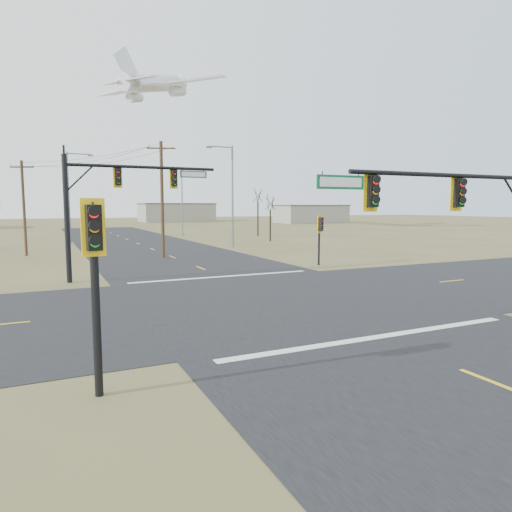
{
  "coord_description": "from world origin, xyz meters",
  "views": [
    {
      "loc": [
        -10.4,
        -19.69,
        4.58
      ],
      "look_at": [
        -0.69,
        1.0,
        2.05
      ],
      "focal_mm": 32.0,
      "sensor_mm": 36.0,
      "label": 1
    }
  ],
  "objects_px": {
    "utility_pole_far": "(24,206)",
    "bare_tree_c": "(270,202)",
    "mast_arm_near": "(458,205)",
    "pedestal_signal_sw": "(94,255)",
    "streetlight_c": "(71,193)",
    "mast_arm_far": "(116,192)",
    "streetlight_a": "(230,191)",
    "bare_tree_d": "(258,195)",
    "pedestal_signal_ne": "(320,228)",
    "utility_pole_near": "(162,198)",
    "streetlight_b": "(181,197)"
  },
  "relations": [
    {
      "from": "utility_pole_far",
      "to": "bare_tree_c",
      "type": "xyz_separation_m",
      "value": [
        28.2,
        6.0,
        0.5
      ]
    },
    {
      "from": "mast_arm_near",
      "to": "pedestal_signal_sw",
      "type": "relative_size",
      "value": 2.16
    },
    {
      "from": "mast_arm_near",
      "to": "pedestal_signal_sw",
      "type": "bearing_deg",
      "value": -169.92
    },
    {
      "from": "mast_arm_near",
      "to": "streetlight_c",
      "type": "bearing_deg",
      "value": 108.18
    },
    {
      "from": "mast_arm_far",
      "to": "streetlight_a",
      "type": "relative_size",
      "value": 0.84
    },
    {
      "from": "mast_arm_far",
      "to": "bare_tree_d",
      "type": "xyz_separation_m",
      "value": [
        25.48,
        33.46,
        0.7
      ]
    },
    {
      "from": "pedestal_signal_ne",
      "to": "streetlight_a",
      "type": "relative_size",
      "value": 0.35
    },
    {
      "from": "pedestal_signal_ne",
      "to": "bare_tree_c",
      "type": "xyz_separation_m",
      "value": [
        7.52,
        23.25,
        2.15
      ]
    },
    {
      "from": "streetlight_a",
      "to": "pedestal_signal_sw",
      "type": "bearing_deg",
      "value": -120.24
    },
    {
      "from": "mast_arm_far",
      "to": "pedestal_signal_sw",
      "type": "xyz_separation_m",
      "value": [
        -3.13,
        -18.03,
        -2.01
      ]
    },
    {
      "from": "mast_arm_near",
      "to": "bare_tree_c",
      "type": "relative_size",
      "value": 1.61
    },
    {
      "from": "mast_arm_far",
      "to": "streetlight_c",
      "type": "bearing_deg",
      "value": 80.97
    },
    {
      "from": "pedestal_signal_sw",
      "to": "pedestal_signal_ne",
      "type": "bearing_deg",
      "value": 37.13
    },
    {
      "from": "utility_pole_far",
      "to": "bare_tree_d",
      "type": "height_order",
      "value": "utility_pole_far"
    },
    {
      "from": "pedestal_signal_ne",
      "to": "streetlight_c",
      "type": "bearing_deg",
      "value": 98.86
    },
    {
      "from": "utility_pole_far",
      "to": "pedestal_signal_ne",
      "type": "bearing_deg",
      "value": -39.82
    },
    {
      "from": "mast_arm_far",
      "to": "utility_pole_near",
      "type": "distance_m",
      "value": 12.08
    },
    {
      "from": "utility_pole_far",
      "to": "pedestal_signal_sw",
      "type": "bearing_deg",
      "value": -86.0
    },
    {
      "from": "streetlight_c",
      "to": "bare_tree_c",
      "type": "bearing_deg",
      "value": -15.78
    },
    {
      "from": "pedestal_signal_ne",
      "to": "streetlight_c",
      "type": "xyz_separation_m",
      "value": [
        -16.01,
        29.37,
        3.25
      ]
    },
    {
      "from": "streetlight_c",
      "to": "bare_tree_c",
      "type": "height_order",
      "value": "streetlight_c"
    },
    {
      "from": "mast_arm_far",
      "to": "bare_tree_d",
      "type": "height_order",
      "value": "bare_tree_d"
    },
    {
      "from": "mast_arm_far",
      "to": "streetlight_c",
      "type": "height_order",
      "value": "streetlight_c"
    },
    {
      "from": "utility_pole_near",
      "to": "streetlight_a",
      "type": "distance_m",
      "value": 11.53
    },
    {
      "from": "bare_tree_c",
      "to": "streetlight_a",
      "type": "bearing_deg",
      "value": -143.15
    },
    {
      "from": "mast_arm_near",
      "to": "streetlight_a",
      "type": "distance_m",
      "value": 34.95
    },
    {
      "from": "mast_arm_near",
      "to": "mast_arm_far",
      "type": "bearing_deg",
      "value": 125.3
    },
    {
      "from": "streetlight_b",
      "to": "bare_tree_d",
      "type": "xyz_separation_m",
      "value": [
        10.6,
        -4.85,
        0.35
      ]
    },
    {
      "from": "mast_arm_near",
      "to": "utility_pole_far",
      "type": "bearing_deg",
      "value": 119.28
    },
    {
      "from": "streetlight_b",
      "to": "streetlight_c",
      "type": "distance_m",
      "value": 18.02
    },
    {
      "from": "pedestal_signal_sw",
      "to": "streetlight_b",
      "type": "height_order",
      "value": "streetlight_b"
    },
    {
      "from": "mast_arm_far",
      "to": "bare_tree_c",
      "type": "distance_m",
      "value": 32.66
    },
    {
      "from": "mast_arm_near",
      "to": "utility_pole_far",
      "type": "xyz_separation_m",
      "value": [
        -15.44,
        34.51,
        -0.07
      ]
    },
    {
      "from": "streetlight_a",
      "to": "mast_arm_far",
      "type": "bearing_deg",
      "value": -133.43
    },
    {
      "from": "utility_pole_near",
      "to": "bare_tree_c",
      "type": "bearing_deg",
      "value": 36.76
    },
    {
      "from": "pedestal_signal_ne",
      "to": "pedestal_signal_sw",
      "type": "relative_size",
      "value": 0.81
    },
    {
      "from": "pedestal_signal_ne",
      "to": "bare_tree_d",
      "type": "distance_m",
      "value": 34.87
    },
    {
      "from": "utility_pole_near",
      "to": "streetlight_b",
      "type": "relative_size",
      "value": 0.98
    },
    {
      "from": "utility_pole_near",
      "to": "streetlight_a",
      "type": "xyz_separation_m",
      "value": [
        9.21,
        6.86,
        0.98
      ]
    },
    {
      "from": "utility_pole_near",
      "to": "streetlight_a",
      "type": "height_order",
      "value": "streetlight_a"
    },
    {
      "from": "streetlight_b",
      "to": "pedestal_signal_ne",
      "type": "bearing_deg",
      "value": -81.64
    },
    {
      "from": "bare_tree_c",
      "to": "mast_arm_near",
      "type": "bearing_deg",
      "value": -107.49
    },
    {
      "from": "bare_tree_d",
      "to": "pedestal_signal_ne",
      "type": "bearing_deg",
      "value": -107.47
    },
    {
      "from": "pedestal_signal_sw",
      "to": "bare_tree_c",
      "type": "height_order",
      "value": "bare_tree_c"
    },
    {
      "from": "bare_tree_c",
      "to": "pedestal_signal_sw",
      "type": "bearing_deg",
      "value": -121.71
    },
    {
      "from": "pedestal_signal_ne",
      "to": "pedestal_signal_sw",
      "type": "xyz_separation_m",
      "value": [
        -18.2,
        -18.37,
        0.56
      ]
    },
    {
      "from": "pedestal_signal_ne",
      "to": "pedestal_signal_sw",
      "type": "height_order",
      "value": "pedestal_signal_sw"
    },
    {
      "from": "streetlight_c",
      "to": "mast_arm_near",
      "type": "bearing_deg",
      "value": -78.21
    },
    {
      "from": "utility_pole_near",
      "to": "streetlight_c",
      "type": "relative_size",
      "value": 0.93
    },
    {
      "from": "pedestal_signal_sw",
      "to": "streetlight_a",
      "type": "height_order",
      "value": "streetlight_a"
    }
  ]
}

